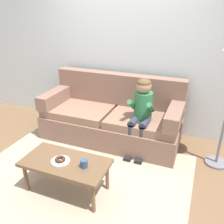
{
  "coord_description": "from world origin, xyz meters",
  "views": [
    {
      "loc": [
        1.28,
        -2.35,
        2.0
      ],
      "look_at": [
        0.16,
        0.45,
        0.65
      ],
      "focal_mm": 38.14,
      "sensor_mm": 36.0,
      "label": 1
    }
  ],
  "objects_px": {
    "coffee_table": "(66,165)",
    "person_child": "(141,109)",
    "toy_controller": "(50,151)",
    "couch": "(112,118)",
    "mug": "(84,163)",
    "donut": "(60,159)"
  },
  "relations": [
    {
      "from": "mug",
      "to": "toy_controller",
      "type": "relative_size",
      "value": 0.4
    },
    {
      "from": "donut",
      "to": "mug",
      "type": "bearing_deg",
      "value": 2.65
    },
    {
      "from": "person_child",
      "to": "coffee_table",
      "type": "bearing_deg",
      "value": -115.77
    },
    {
      "from": "donut",
      "to": "couch",
      "type": "bearing_deg",
      "value": 87.06
    },
    {
      "from": "coffee_table",
      "to": "person_child",
      "type": "relative_size",
      "value": 0.89
    },
    {
      "from": "toy_controller",
      "to": "person_child",
      "type": "bearing_deg",
      "value": -2.56
    },
    {
      "from": "couch",
      "to": "donut",
      "type": "relative_size",
      "value": 17.99
    },
    {
      "from": "person_child",
      "to": "donut",
      "type": "distance_m",
      "value": 1.33
    },
    {
      "from": "couch",
      "to": "toy_controller",
      "type": "distance_m",
      "value": 1.08
    },
    {
      "from": "coffee_table",
      "to": "donut",
      "type": "relative_size",
      "value": 8.18
    },
    {
      "from": "coffee_table",
      "to": "person_child",
      "type": "bearing_deg",
      "value": 64.23
    },
    {
      "from": "donut",
      "to": "toy_controller",
      "type": "relative_size",
      "value": 0.53
    },
    {
      "from": "mug",
      "to": "toy_controller",
      "type": "height_order",
      "value": "mug"
    },
    {
      "from": "person_child",
      "to": "donut",
      "type": "bearing_deg",
      "value": -117.07
    },
    {
      "from": "donut",
      "to": "toy_controller",
      "type": "distance_m",
      "value": 0.96
    },
    {
      "from": "coffee_table",
      "to": "mug",
      "type": "bearing_deg",
      "value": -3.1
    },
    {
      "from": "donut",
      "to": "coffee_table",
      "type": "bearing_deg",
      "value": 30.14
    },
    {
      "from": "couch",
      "to": "toy_controller",
      "type": "relative_size",
      "value": 9.55
    },
    {
      "from": "person_child",
      "to": "donut",
      "type": "xyz_separation_m",
      "value": [
        -0.6,
        -1.17,
        -0.23
      ]
    },
    {
      "from": "mug",
      "to": "toy_controller",
      "type": "distance_m",
      "value": 1.17
    },
    {
      "from": "coffee_table",
      "to": "toy_controller",
      "type": "xyz_separation_m",
      "value": [
        -0.66,
        0.59,
        -0.34
      ]
    },
    {
      "from": "couch",
      "to": "mug",
      "type": "distance_m",
      "value": 1.39
    }
  ]
}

